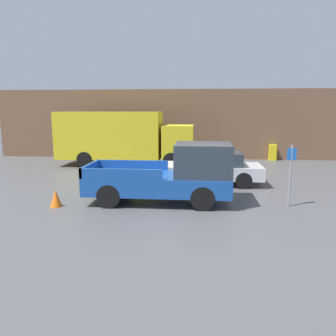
{
  "coord_description": "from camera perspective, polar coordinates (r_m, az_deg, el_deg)",
  "views": [
    {
      "loc": [
        0.0,
        -11.42,
        3.24
      ],
      "look_at": [
        -1.15,
        0.88,
        1.06
      ],
      "focal_mm": 35.0,
      "sensor_mm": 36.0,
      "label": 1
    }
  ],
  "objects": [
    {
      "name": "newspaper_box",
      "position": [
        22.55,
        17.75,
        2.62
      ],
      "size": [
        0.45,
        0.4,
        1.05
      ],
      "color": "gold",
      "rests_on": "ground"
    },
    {
      "name": "traffic_cone",
      "position": [
        11.8,
        -18.95,
        -4.99
      ],
      "size": [
        0.4,
        0.4,
        0.59
      ],
      "color": "orange",
      "rests_on": "ground"
    },
    {
      "name": "pickup_truck",
      "position": [
        11.56,
        0.86,
        -1.24
      ],
      "size": [
        5.06,
        2.03,
        2.11
      ],
      "color": "#194799",
      "rests_on": "ground"
    },
    {
      "name": "car",
      "position": [
        14.68,
        7.28,
        0.13
      ],
      "size": [
        4.62,
        1.9,
        1.42
      ],
      "color": "silver",
      "rests_on": "ground"
    },
    {
      "name": "ground_plane",
      "position": [
        11.87,
        5.17,
        -5.86
      ],
      "size": [
        60.0,
        60.0,
        0.0
      ],
      "primitive_type": "plane",
      "color": "#4C4C4F"
    },
    {
      "name": "delivery_truck",
      "position": [
        19.6,
        -8.12,
        5.42
      ],
      "size": [
        7.93,
        2.36,
        3.15
      ],
      "color": "gold",
      "rests_on": "ground"
    },
    {
      "name": "parking_sign",
      "position": [
        11.74,
        20.56,
        -0.66
      ],
      "size": [
        0.3,
        0.07,
        2.1
      ],
      "color": "gray",
      "rests_on": "ground"
    },
    {
      "name": "building_wall",
      "position": [
        22.2,
        5.39,
        7.58
      ],
      "size": [
        28.0,
        0.15,
        4.62
      ],
      "color": "brown",
      "rests_on": "ground"
    }
  ]
}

